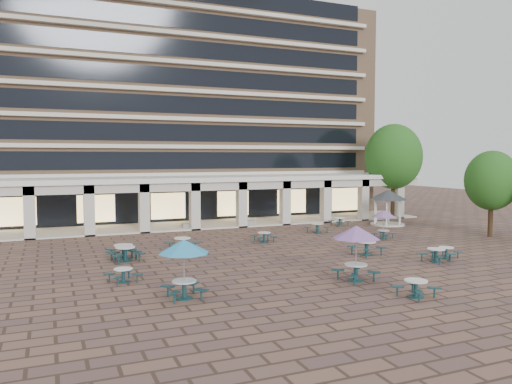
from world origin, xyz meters
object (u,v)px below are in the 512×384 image
planter_left (191,224)px  planter_right (246,220)px  picnic_table_2 (436,254)px  gazebo (388,199)px  picnic_table_0 (123,274)px  picnic_table_1 (416,287)px

planter_left → planter_right: size_ratio=1.00×
picnic_table_2 → gazebo: size_ratio=0.61×
gazebo → planter_right: gazebo is taller
picnic_table_0 → planter_left: size_ratio=1.20×
picnic_table_1 → gazebo: 23.84m
picnic_table_1 → picnic_table_2: (6.13, 5.46, 0.01)m
gazebo → picnic_table_1: bearing=-124.6°
gazebo → planter_right: size_ratio=2.26×
picnic_table_1 → picnic_table_2: 8.21m
picnic_table_1 → gazebo: size_ratio=0.58×
picnic_table_1 → planter_left: bearing=83.9°
picnic_table_0 → planter_right: planter_right is taller
picnic_table_0 → picnic_table_2: size_ratio=0.87×
gazebo → planter_left: 17.70m
picnic_table_1 → planter_right: 23.94m
picnic_table_2 → gazebo: (7.35, 14.11, 1.91)m
gazebo → picnic_table_2: bearing=-117.5°
gazebo → planter_left: bearing=165.7°
picnic_table_0 → picnic_table_1: bearing=-48.9°
picnic_table_2 → gazebo: bearing=45.7°
gazebo → planter_right: (-12.06, 4.33, -1.84)m
planter_left → planter_right: (4.99, 0.00, 0.09)m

